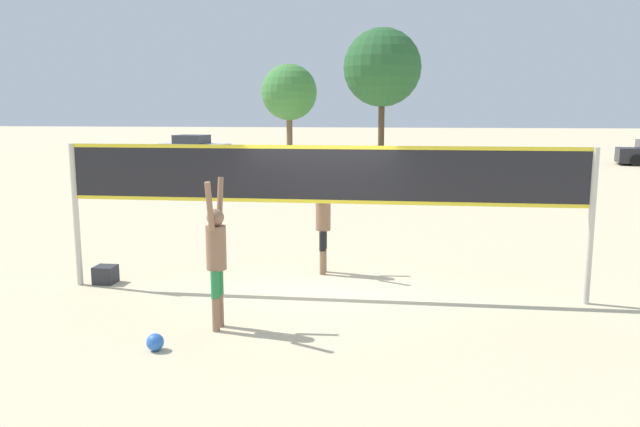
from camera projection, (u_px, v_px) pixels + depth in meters
ground_plane at (320, 294)px, 10.51m from camera, size 200.00×200.00×0.00m
volleyball_net at (320, 185)px, 10.21m from camera, size 8.68×0.10×2.49m
player_spiker at (216, 251)px, 8.65m from camera, size 0.28×0.70×2.13m
player_blocker at (323, 218)px, 11.66m from camera, size 0.28×0.69×2.04m
volleyball at (155, 342)px, 8.01m from camera, size 0.23×0.23×0.23m
gear_bag at (105, 275)px, 11.13m from camera, size 0.36×0.35×0.31m
parked_car_mid at (194, 147)px, 40.47m from camera, size 4.63×2.57×1.45m
tree_left_cluster at (289, 92)px, 45.66m from camera, size 4.10×4.10×6.39m
tree_right_cluster at (382, 68)px, 40.57m from camera, size 5.09×5.09×8.33m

